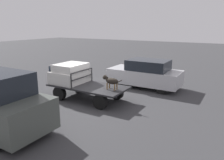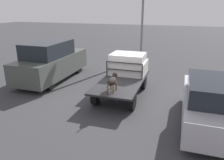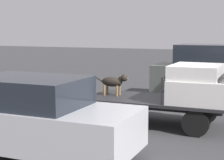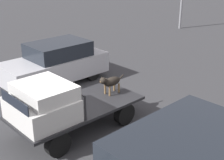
% 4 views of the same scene
% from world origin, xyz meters
% --- Properties ---
extents(ground_plane, '(80.00, 80.00, 0.00)m').
position_xyz_m(ground_plane, '(0.00, 0.00, 0.00)').
color(ground_plane, '#38383A').
extents(flatbed_truck, '(3.90, 1.81, 0.74)m').
position_xyz_m(flatbed_truck, '(0.00, 0.00, 0.55)').
color(flatbed_truck, black).
rests_on(flatbed_truck, ground).
extents(truck_cab, '(1.48, 1.69, 0.98)m').
position_xyz_m(truck_cab, '(1.13, 0.00, 1.21)').
color(truck_cab, silver).
rests_on(truck_cab, flatbed_truck).
extents(truck_headboard, '(0.04, 1.69, 0.72)m').
position_xyz_m(truck_headboard, '(0.35, 0.00, 1.22)').
color(truck_headboard, '#232326').
rests_on(truck_headboard, flatbed_truck).
extents(dog, '(1.04, 0.29, 0.67)m').
position_xyz_m(dog, '(-1.31, 0.01, 1.15)').
color(dog, brown).
rests_on(dog, flatbed_truck).
extents(parked_sedan, '(4.20, 1.85, 1.67)m').
position_xyz_m(parked_sedan, '(-1.60, -3.53, 0.83)').
color(parked_sedan, black).
rests_on(parked_sedan, ground).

